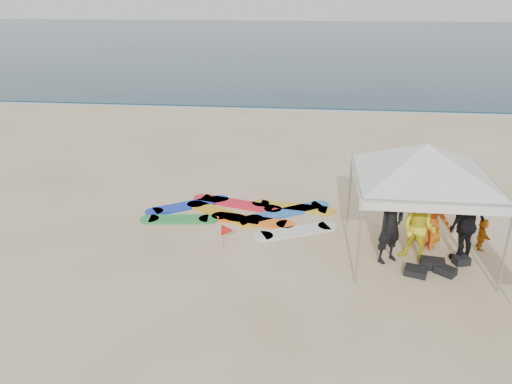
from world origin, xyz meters
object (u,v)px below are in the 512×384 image
(person_orange_a, at_px, (431,218))
(marker_pennant, at_px, (227,231))
(canopy_tent, at_px, (427,144))
(person_yellow, at_px, (418,229))
(person_orange_b, at_px, (430,209))
(person_black_a, at_px, (391,225))
(person_black_b, at_px, (467,224))
(person_seated, at_px, (482,234))
(surfboard_spread, at_px, (245,213))

(person_orange_a, xyz_separation_m, marker_pennant, (-5.11, -0.58, -0.34))
(person_orange_a, height_order, canopy_tent, canopy_tent)
(person_yellow, bearing_deg, marker_pennant, -151.52)
(person_yellow, bearing_deg, person_orange_b, 95.77)
(person_orange_a, bearing_deg, person_black_a, 55.25)
(person_black_a, relative_size, person_orange_a, 1.16)
(person_orange_b, relative_size, marker_pennant, 2.98)
(person_yellow, bearing_deg, person_black_b, 38.78)
(marker_pennant, bearing_deg, person_black_a, -2.88)
(person_seated, relative_size, canopy_tent, 0.19)
(marker_pennant, bearing_deg, canopy_tent, 2.67)
(person_yellow, relative_size, person_seated, 2.03)
(person_black_b, distance_m, person_seated, 1.04)
(person_orange_a, distance_m, person_black_b, 0.89)
(person_orange_a, height_order, person_orange_b, person_orange_b)
(person_black_a, xyz_separation_m, person_yellow, (0.67, 0.07, -0.12))
(person_black_a, xyz_separation_m, person_black_b, (1.82, 0.25, -0.01))
(person_black_b, height_order, surfboard_spread, person_black_b)
(person_seated, distance_m, canopy_tent, 3.05)
(person_orange_b, height_order, marker_pennant, person_orange_b)
(person_black_b, relative_size, canopy_tent, 0.44)
(person_black_a, relative_size, canopy_tent, 0.44)
(person_orange_a, xyz_separation_m, person_black_b, (0.71, -0.53, 0.12))
(canopy_tent, height_order, marker_pennant, canopy_tent)
(person_yellow, bearing_deg, person_black_a, -143.70)
(person_black_a, distance_m, person_yellow, 0.68)
(person_seated, bearing_deg, person_black_a, 116.78)
(person_orange_a, height_order, marker_pennant, person_orange_a)
(person_yellow, bearing_deg, surfboard_spread, -176.29)
(person_black_b, distance_m, person_orange_b, 1.11)
(person_orange_a, xyz_separation_m, person_orange_b, (0.03, 0.34, 0.12))
(person_seated, distance_m, marker_pennant, 6.48)
(person_yellow, relative_size, person_orange_a, 1.02)
(surfboard_spread, bearing_deg, person_black_b, -19.91)
(person_orange_a, height_order, person_black_b, person_black_b)
(person_orange_a, bearing_deg, canopy_tent, 60.75)
(person_yellow, xyz_separation_m, marker_pennant, (-4.66, 0.13, -0.36))
(canopy_tent, bearing_deg, person_black_b, -8.46)
(person_orange_a, relative_size, canopy_tent, 0.38)
(person_black_a, distance_m, canopy_tent, 2.06)
(person_orange_a, bearing_deg, person_seated, -155.03)
(person_black_b, distance_m, canopy_tent, 2.23)
(person_seated, distance_m, surfboard_spread, 6.44)
(person_seated, bearing_deg, person_black_b, 142.32)
(person_yellow, bearing_deg, person_orange_a, 87.74)
(person_orange_b, bearing_deg, canopy_tent, 47.20)
(person_black_a, distance_m, person_black_b, 1.84)
(surfboard_spread, bearing_deg, person_seated, -12.68)
(person_orange_b, bearing_deg, marker_pennant, -0.04)
(person_black_a, xyz_separation_m, person_seated, (2.45, 0.89, -0.55))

